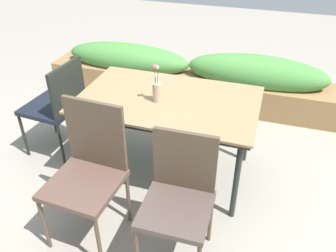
{
  "coord_description": "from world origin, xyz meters",
  "views": [
    {
      "loc": [
        0.77,
        -2.32,
        2.13
      ],
      "look_at": [
        0.01,
        0.05,
        0.49
      ],
      "focal_mm": 37.15,
      "sensor_mm": 36.0,
      "label": 1
    }
  ],
  "objects_px": {
    "chair_near_right": "(179,193)",
    "chair_end_left": "(58,102)",
    "dining_table": "(168,105)",
    "flower_vase": "(157,90)",
    "planter_box": "(190,77)",
    "chair_near_left": "(89,167)"
  },
  "relations": [
    {
      "from": "flower_vase",
      "to": "planter_box",
      "type": "xyz_separation_m",
      "value": [
        -0.09,
        1.45,
        -0.55
      ]
    },
    {
      "from": "chair_near_left",
      "to": "planter_box",
      "type": "xyz_separation_m",
      "value": [
        0.17,
        2.16,
        -0.27
      ]
    },
    {
      "from": "chair_near_left",
      "to": "chair_near_right",
      "type": "bearing_deg",
      "value": -177.52
    },
    {
      "from": "chair_near_left",
      "to": "flower_vase",
      "type": "distance_m",
      "value": 0.81
    },
    {
      "from": "flower_vase",
      "to": "planter_box",
      "type": "relative_size",
      "value": 0.09
    },
    {
      "from": "dining_table",
      "to": "chair_near_left",
      "type": "height_order",
      "value": "chair_near_left"
    },
    {
      "from": "dining_table",
      "to": "flower_vase",
      "type": "distance_m",
      "value": 0.19
    },
    {
      "from": "dining_table",
      "to": "flower_vase",
      "type": "bearing_deg",
      "value": -138.16
    },
    {
      "from": "chair_near_right",
      "to": "planter_box",
      "type": "xyz_separation_m",
      "value": [
        -0.49,
        2.17,
        -0.22
      ]
    },
    {
      "from": "flower_vase",
      "to": "chair_end_left",
      "type": "bearing_deg",
      "value": 176.68
    },
    {
      "from": "chair_near_right",
      "to": "chair_near_left",
      "type": "xyz_separation_m",
      "value": [
        -0.65,
        0.01,
        0.05
      ]
    },
    {
      "from": "chair_near_left",
      "to": "flower_vase",
      "type": "bearing_deg",
      "value": -106.07
    },
    {
      "from": "planter_box",
      "to": "chair_near_right",
      "type": "bearing_deg",
      "value": -77.36
    },
    {
      "from": "dining_table",
      "to": "chair_near_right",
      "type": "bearing_deg",
      "value": -67.42
    },
    {
      "from": "dining_table",
      "to": "chair_near_right",
      "type": "relative_size",
      "value": 1.59
    },
    {
      "from": "chair_near_right",
      "to": "flower_vase",
      "type": "distance_m",
      "value": 0.89
    },
    {
      "from": "chair_near_right",
      "to": "planter_box",
      "type": "distance_m",
      "value": 2.24
    },
    {
      "from": "chair_end_left",
      "to": "chair_near_left",
      "type": "height_order",
      "value": "chair_near_left"
    },
    {
      "from": "chair_near_right",
      "to": "planter_box",
      "type": "bearing_deg",
      "value": -78.52
    },
    {
      "from": "chair_end_left",
      "to": "planter_box",
      "type": "bearing_deg",
      "value": -28.39
    },
    {
      "from": "chair_near_right",
      "to": "chair_end_left",
      "type": "distance_m",
      "value": 1.6
    },
    {
      "from": "chair_end_left",
      "to": "flower_vase",
      "type": "bearing_deg",
      "value": -88.54
    }
  ]
}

